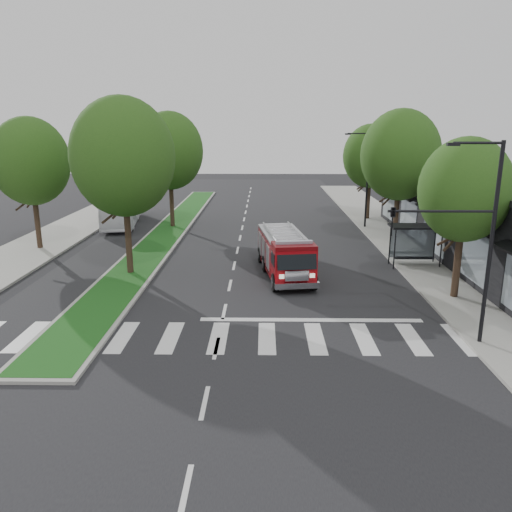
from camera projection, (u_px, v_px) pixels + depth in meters
The scene contains 16 objects.
ground at pixel (224, 312), 23.52m from camera, with size 140.00×140.00×0.00m, color black.
sidewalk_right at pixel (424, 257), 32.99m from camera, with size 5.00×80.00×0.15m, color gray.
sidewalk_left at pixel (20, 256), 33.40m from camera, with size 5.00×80.00×0.15m, color gray.
median at pixel (168, 231), 41.01m from camera, with size 3.00×50.00×0.15m.
storefront_row at pixel (497, 221), 32.30m from camera, with size 8.00×30.00×5.00m, color black.
bus_shelter at pixel (415, 234), 30.72m from camera, with size 3.20×1.60×2.61m.
tree_right_near at pixel (465, 190), 23.89m from camera, with size 4.40×4.40×8.05m.
tree_right_mid at pixel (400, 155), 35.25m from camera, with size 5.60×5.60×9.72m.
tree_right_far at pixel (371, 156), 45.09m from camera, with size 5.00×5.00×8.73m.
tree_median_near at pixel (123, 157), 27.70m from camera, with size 5.80×5.80×10.16m.
tree_median_far at pixel (170, 151), 41.32m from camera, with size 5.60×5.60×9.72m.
tree_left_mid at pixel (31, 161), 33.79m from camera, with size 5.20×5.20×9.16m.
streetlight_right_near at pixel (469, 231), 18.81m from camera, with size 4.08×0.22×8.00m.
streetlight_right_far at pixel (366, 176), 41.58m from camera, with size 2.11×0.20×8.00m.
fire_engine at pixel (285, 254), 29.06m from camera, with size 3.29×7.90×2.66m.
city_bus at pixel (122, 208), 44.16m from camera, with size 2.44×10.44×2.91m, color silver.
Camera 1 is at (1.85, -22.07, 8.49)m, focal length 35.00 mm.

